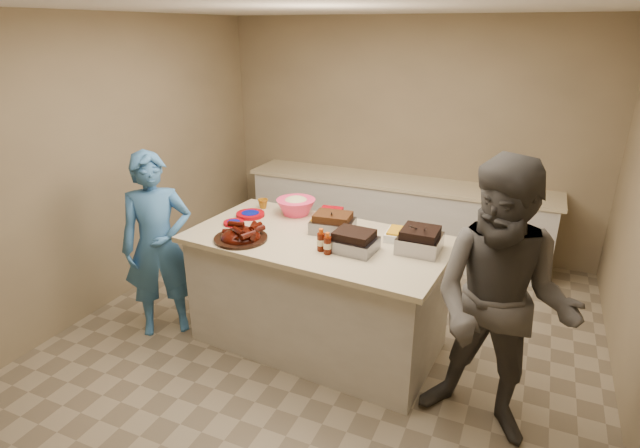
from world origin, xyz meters
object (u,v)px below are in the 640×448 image
at_px(coleslaw_bowl, 296,214).
at_px(plastic_cup, 263,208).
at_px(guest_blue, 169,327).
at_px(bbq_bottle_a, 327,254).
at_px(mustard_bottle, 311,233).
at_px(bbq_bottle_b, 321,251).
at_px(guest_gray, 482,427).
at_px(island, 318,341).
at_px(rib_platter, 241,240).
at_px(roasting_pan, 419,251).

xyz_separation_m(coleslaw_bowl, plastic_cup, (-0.35, 0.02, 0.00)).
bearing_deg(guest_blue, bbq_bottle_a, -36.04).
distance_m(mustard_bottle, guest_blue, 1.65).
height_order(bbq_bottle_b, guest_gray, bbq_bottle_b).
bearing_deg(plastic_cup, guest_gray, -22.06).
height_order(coleslaw_bowl, bbq_bottle_b, coleslaw_bowl).
bearing_deg(coleslaw_bowl, mustard_bottle, -47.77).
bearing_deg(island, bbq_bottle_b, -55.32).
bearing_deg(rib_platter, mustard_bottle, 38.49).
bearing_deg(plastic_cup, mustard_bottle, -28.60).
bearing_deg(plastic_cup, coleslaw_bowl, -3.49).
bearing_deg(mustard_bottle, coleslaw_bowl, 132.23).
bearing_deg(island, rib_platter, -148.03).
height_order(mustard_bottle, plastic_cup, mustard_bottle).
distance_m(mustard_bottle, guest_gray, 1.91).
distance_m(island, bbq_bottle_b, 1.02).
relative_size(rib_platter, guest_blue, 0.26).
height_order(rib_platter, guest_gray, rib_platter).
height_order(coleslaw_bowl, guest_gray, coleslaw_bowl).
bearing_deg(rib_platter, bbq_bottle_b, 5.77).
distance_m(island, guest_gray, 1.52).
xyz_separation_m(roasting_pan, mustard_bottle, (-0.90, -0.00, 0.00)).
height_order(plastic_cup, guest_gray, plastic_cup).
distance_m(bbq_bottle_b, guest_gray, 1.67).
relative_size(island, plastic_cup, 22.05).
height_order(rib_platter, coleslaw_bowl, coleslaw_bowl).
xyz_separation_m(bbq_bottle_b, guest_gray, (1.32, -0.24, -0.99)).
bearing_deg(island, guest_gray, -13.07).
bearing_deg(rib_platter, coleslaw_bowl, 78.38).
bearing_deg(guest_blue, mustard_bottle, -20.89).
bearing_deg(plastic_cup, island, -30.14).
xyz_separation_m(bbq_bottle_a, bbq_bottle_b, (-0.07, 0.03, -0.00)).
xyz_separation_m(roasting_pan, guest_blue, (-2.14, -0.44, -0.99)).
distance_m(island, coleslaw_bowl, 1.14).
bearing_deg(coleslaw_bowl, guest_gray, -25.23).
xyz_separation_m(rib_platter, mustard_bottle, (0.45, 0.36, -0.00)).
bearing_deg(plastic_cup, roasting_pan, -12.89).
height_order(island, coleslaw_bowl, coleslaw_bowl).
relative_size(coleslaw_bowl, bbq_bottle_a, 2.06).
height_order(rib_platter, plastic_cup, rib_platter).
xyz_separation_m(bbq_bottle_b, guest_blue, (-1.46, -0.14, -0.99)).
bearing_deg(rib_platter, roasting_pan, 15.10).
distance_m(island, rib_platter, 1.16).
distance_m(island, mustard_bottle, 0.99).
bearing_deg(guest_gray, mustard_bottle, 170.99).
bearing_deg(bbq_bottle_b, coleslaw_bowl, 129.73).
bearing_deg(guest_blue, island, -25.10).
bearing_deg(bbq_bottle_b, plastic_cup, 143.39).
distance_m(rib_platter, roasting_pan, 1.40).
height_order(guest_blue, guest_gray, guest_gray).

